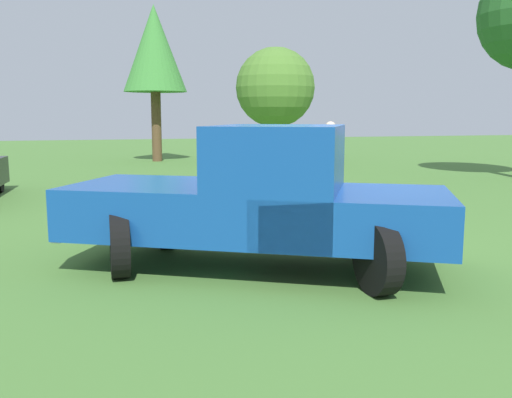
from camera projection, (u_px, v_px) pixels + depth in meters
The scene contains 5 objects.
ground_plane at pixel (314, 255), 7.81m from camera, with size 80.00×80.00×0.00m, color #477533.
pickup_truck at pixel (265, 195), 6.97m from camera, with size 3.87×5.05×1.83m.
person_bystander at pixel (330, 156), 12.56m from camera, with size 0.44×0.44×1.82m.
tree_far_center at pixel (275, 88), 22.51m from camera, with size 3.23×3.23×4.70m.
tree_side at pixel (154, 50), 23.18m from camera, with size 2.66×2.66×6.54m.
Camera 1 is at (7.08, -2.90, 1.95)m, focal length 38.78 mm.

